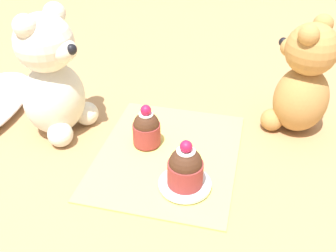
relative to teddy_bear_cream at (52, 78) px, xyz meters
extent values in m
plane|color=tan|center=(-0.03, -0.19, -0.10)|extent=(4.00, 4.00, 0.00)
cube|color=#E0D166|center=(-0.03, -0.19, -0.09)|extent=(0.26, 0.21, 0.01)
ellipsoid|color=silver|center=(0.00, 0.00, -0.04)|extent=(0.12, 0.12, 0.12)
sphere|color=silver|center=(0.00, 0.00, 0.06)|extent=(0.09, 0.09, 0.09)
ellipsoid|color=silver|center=(-0.01, -0.03, 0.05)|extent=(0.05, 0.05, 0.03)
sphere|color=black|center=(-0.01, -0.05, 0.06)|extent=(0.02, 0.02, 0.02)
sphere|color=silver|center=(-0.03, 0.01, 0.09)|extent=(0.03, 0.03, 0.03)
sphere|color=silver|center=(0.03, 0.00, 0.09)|extent=(0.03, 0.03, 0.03)
sphere|color=silver|center=(-0.04, -0.02, -0.08)|extent=(0.04, 0.04, 0.04)
sphere|color=silver|center=(0.03, -0.04, -0.08)|extent=(0.04, 0.04, 0.04)
ellipsoid|color=#B78447|center=(0.10, -0.39, -0.04)|extent=(0.12, 0.12, 0.11)
sphere|color=#B78447|center=(0.10, -0.39, 0.05)|extent=(0.08, 0.08, 0.08)
ellipsoid|color=#B78447|center=(0.11, -0.36, 0.04)|extent=(0.05, 0.05, 0.03)
sphere|color=black|center=(0.12, -0.35, 0.05)|extent=(0.01, 0.01, 0.01)
sphere|color=#B78447|center=(0.13, -0.40, 0.08)|extent=(0.03, 0.03, 0.03)
sphere|color=#B78447|center=(0.08, -0.38, 0.08)|extent=(0.03, 0.03, 0.03)
sphere|color=#B78447|center=(0.14, -0.37, -0.08)|extent=(0.04, 0.04, 0.04)
sphere|color=#B78447|center=(0.08, -0.35, -0.08)|extent=(0.04, 0.04, 0.04)
cylinder|color=#993333|center=(-0.01, -0.16, -0.07)|extent=(0.04, 0.04, 0.03)
sphere|color=#472819|center=(-0.01, -0.16, -0.06)|extent=(0.04, 0.04, 0.04)
cylinder|color=white|center=(-0.01, -0.16, -0.04)|extent=(0.02, 0.02, 0.00)
sphere|color=#B71947|center=(-0.01, -0.16, -0.03)|extent=(0.02, 0.02, 0.02)
cylinder|color=silver|center=(-0.09, -0.23, -0.09)|extent=(0.07, 0.07, 0.01)
cylinder|color=#993333|center=(-0.09, -0.23, -0.07)|extent=(0.05, 0.05, 0.03)
sphere|color=#472819|center=(-0.09, -0.23, -0.05)|extent=(0.05, 0.05, 0.05)
cylinder|color=white|center=(-0.09, -0.23, -0.03)|extent=(0.03, 0.03, 0.00)
sphere|color=#B71947|center=(-0.09, -0.23, -0.02)|extent=(0.02, 0.02, 0.02)
camera|label=1|loc=(-0.49, -0.31, 0.29)|focal=42.00mm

